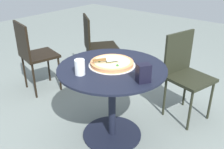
# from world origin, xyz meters

# --- Properties ---
(ground_plane) EXTENTS (10.00, 10.00, 0.00)m
(ground_plane) POSITION_xyz_m (0.00, 0.00, 0.00)
(ground_plane) COLOR slate
(patio_table) EXTENTS (0.91, 0.91, 0.69)m
(patio_table) POSITION_xyz_m (0.00, 0.00, 0.49)
(patio_table) COLOR black
(patio_table) RESTS_ON ground
(pizza_on_tray) EXTENTS (0.39, 0.39, 0.05)m
(pizza_on_tray) POSITION_xyz_m (0.03, 0.03, 0.71)
(pizza_on_tray) COLOR silver
(pizza_on_tray) RESTS_ON patio_table
(pizza_server) EXTENTS (0.20, 0.16, 0.02)m
(pizza_server) POSITION_xyz_m (-0.02, 0.05, 0.75)
(pizza_server) COLOR silver
(pizza_server) RESTS_ON pizza_on_tray
(drinking_cup) EXTENTS (0.08, 0.08, 0.12)m
(drinking_cup) POSITION_xyz_m (-0.26, 0.10, 0.75)
(drinking_cup) COLOR white
(drinking_cup) RESTS_ON patio_table
(napkin_dispenser) EXTENTS (0.12, 0.11, 0.14)m
(napkin_dispenser) POSITION_xyz_m (-0.06, -0.34, 0.76)
(napkin_dispenser) COLOR black
(napkin_dispenser) RESTS_ON patio_table
(patio_chair_near) EXTENTS (0.46, 0.46, 0.87)m
(patio_chair_near) POSITION_xyz_m (0.73, -0.33, 0.51)
(patio_chair_near) COLOR black
(patio_chair_near) RESTS_ON ground
(patio_chair_far) EXTENTS (0.46, 0.46, 0.86)m
(patio_chair_far) POSITION_xyz_m (0.08, 1.26, 0.51)
(patio_chair_far) COLOR black
(patio_chair_far) RESTS_ON ground
(patio_chair_corner) EXTENTS (0.57, 0.57, 0.85)m
(patio_chair_corner) POSITION_xyz_m (0.80, 0.93, 0.50)
(patio_chair_corner) COLOR black
(patio_chair_corner) RESTS_ON ground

